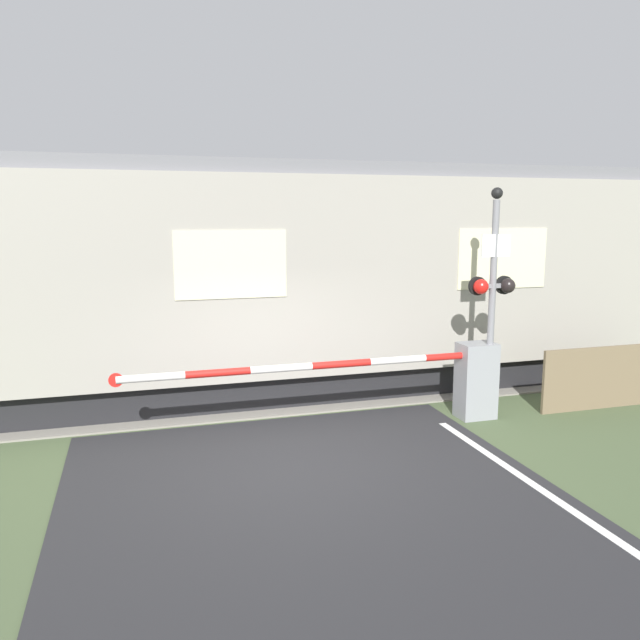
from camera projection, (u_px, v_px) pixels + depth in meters
name	position (u px, v px, depth m)	size (l,w,h in m)	color
ground_plane	(295.00, 467.00, 8.35)	(80.00, 80.00, 0.00)	#475638
track_bed	(246.00, 392.00, 11.85)	(36.00, 3.20, 0.13)	gray
train	(220.00, 280.00, 11.37)	(18.01, 2.88, 4.25)	black
crossing_barrier	(450.00, 378.00, 10.18)	(6.07, 0.44, 1.26)	gray
signal_post	(493.00, 291.00, 10.00)	(0.79, 0.26, 3.77)	gray
roadside_fence	(606.00, 377.00, 10.85)	(2.58, 0.06, 1.10)	#726047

